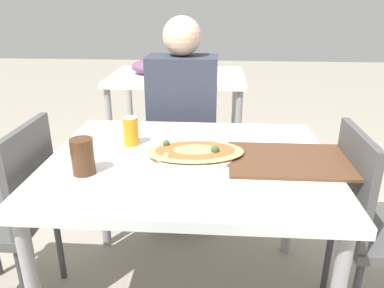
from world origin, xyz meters
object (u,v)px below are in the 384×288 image
(pizza_main, at_px, (195,153))
(chair_side_right, at_px, (376,220))
(drink_glass, at_px, (83,156))
(dining_table, at_px, (189,175))
(chair_side_left, at_px, (10,208))
(soda_can, at_px, (131,131))
(chair_far_seated, at_px, (184,141))
(person_seated, at_px, (182,110))

(pizza_main, bearing_deg, chair_side_right, -4.60)
(chair_side_right, xyz_separation_m, pizza_main, (-0.73, 0.06, 0.25))
(drink_glass, bearing_deg, chair_side_right, 5.92)
(drink_glass, bearing_deg, dining_table, 23.31)
(chair_side_left, bearing_deg, pizza_main, -84.73)
(pizza_main, height_order, soda_can, soda_can)
(dining_table, height_order, chair_side_left, chair_side_left)
(drink_glass, bearing_deg, pizza_main, 23.94)
(chair_side_left, bearing_deg, chair_side_right, -89.51)
(dining_table, distance_m, chair_far_seated, 0.80)
(pizza_main, bearing_deg, chair_far_seated, 98.27)
(chair_side_left, distance_m, chair_side_right, 1.51)
(dining_table, bearing_deg, drink_glass, -156.69)
(person_seated, height_order, soda_can, person_seated)
(person_seated, bearing_deg, dining_table, 97.47)
(dining_table, relative_size, pizza_main, 2.69)
(chair_side_left, relative_size, drink_glass, 6.52)
(chair_side_left, distance_m, drink_glass, 0.50)
(chair_side_right, height_order, person_seated, person_seated)
(chair_side_right, bearing_deg, chair_far_seated, -134.35)
(dining_table, xyz_separation_m, drink_glass, (-0.37, -0.16, 0.14))
(pizza_main, bearing_deg, drink_glass, -156.06)
(dining_table, xyz_separation_m, soda_can, (-0.26, 0.13, 0.14))
(chair_side_right, height_order, drink_glass, chair_side_right)
(dining_table, height_order, drink_glass, drink_glass)
(pizza_main, height_order, drink_glass, drink_glass)
(soda_can, bearing_deg, chair_side_right, -9.79)
(chair_side_right, distance_m, drink_glass, 1.18)
(chair_far_seated, distance_m, pizza_main, 0.81)
(chair_side_right, bearing_deg, soda_can, -99.79)
(person_seated, distance_m, drink_glass, 0.88)
(chair_far_seated, xyz_separation_m, pizza_main, (0.11, -0.77, 0.25))
(chair_far_seated, distance_m, chair_side_right, 1.18)
(chair_side_left, distance_m, person_seated, 1.02)
(chair_side_right, xyz_separation_m, soda_can, (-1.02, 0.18, 0.29))
(dining_table, xyz_separation_m, chair_side_right, (0.76, -0.04, -0.16))
(chair_far_seated, distance_m, chair_side_left, 1.07)
(chair_far_seated, xyz_separation_m, person_seated, (-0.00, -0.11, 0.23))
(chair_far_seated, xyz_separation_m, chair_side_left, (-0.67, -0.84, 0.00))
(pizza_main, bearing_deg, soda_can, 157.77)
(dining_table, bearing_deg, soda_can, 153.29)
(pizza_main, bearing_deg, dining_table, -146.80)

